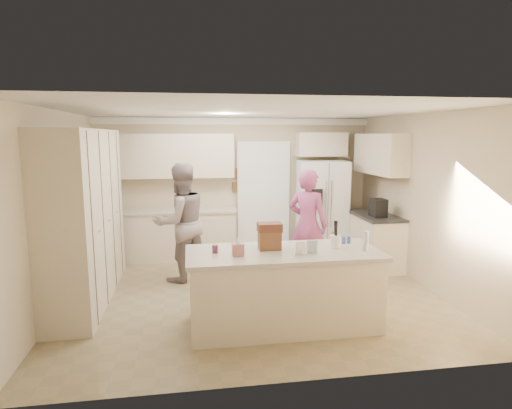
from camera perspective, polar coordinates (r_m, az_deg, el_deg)
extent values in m
cube|color=#8B7854|center=(6.35, -0.41, -11.83)|extent=(5.20, 4.60, 0.02)
cube|color=white|center=(5.94, -0.44, 12.50)|extent=(5.20, 4.60, 0.02)
cube|color=beige|center=(8.27, -2.81, 2.46)|extent=(5.20, 0.02, 2.60)
cube|color=beige|center=(3.78, 4.82, -5.63)|extent=(5.20, 0.02, 2.60)
cube|color=beige|center=(6.19, -25.09, -0.67)|extent=(0.02, 4.60, 2.60)
cube|color=beige|center=(6.89, 21.58, 0.47)|extent=(0.02, 4.60, 2.60)
cube|color=white|center=(8.17, -2.84, 11.01)|extent=(5.20, 0.08, 0.12)
cube|color=beige|center=(6.32, -21.81, -1.43)|extent=(0.60, 2.60, 2.35)
cube|color=beige|center=(8.07, -10.68, -4.06)|extent=(2.20, 0.60, 0.88)
cube|color=#BEB69F|center=(7.97, -10.78, -0.86)|extent=(2.24, 0.63, 0.04)
cube|color=beige|center=(8.00, -10.96, 6.39)|extent=(2.20, 0.35, 0.80)
cube|color=black|center=(8.35, 0.98, 0.80)|extent=(0.90, 0.06, 2.10)
cube|color=white|center=(8.32, 1.03, 0.77)|extent=(1.02, 0.03, 2.22)
cube|color=brown|center=(8.21, -2.65, 4.16)|extent=(0.15, 0.02, 0.20)
cube|color=brown|center=(8.24, -2.64, 2.29)|extent=(0.15, 0.02, 0.20)
cube|color=white|center=(8.17, 8.77, -0.56)|extent=(0.98, 0.80, 1.80)
cube|color=gray|center=(7.84, 9.55, -0.99)|extent=(0.02, 0.02, 1.78)
cube|color=black|center=(7.72, 8.07, 0.77)|extent=(0.22, 0.03, 0.35)
cylinder|color=silver|center=(7.78, 9.27, 0.06)|extent=(0.02, 0.02, 0.85)
cylinder|color=silver|center=(7.81, 9.96, 0.08)|extent=(0.02, 0.02, 0.85)
cube|color=beige|center=(8.38, 8.69, 7.93)|extent=(0.95, 0.35, 0.45)
cube|color=beige|center=(7.78, 15.50, -4.74)|extent=(0.60, 1.20, 0.88)
cube|color=#2D2B28|center=(7.68, 15.58, -1.41)|extent=(0.63, 1.24, 0.04)
cube|color=beige|center=(7.80, 16.21, 6.49)|extent=(0.35, 1.50, 0.70)
cube|color=black|center=(7.46, 15.99, -0.41)|extent=(0.22, 0.28, 0.30)
cube|color=beige|center=(5.21, 3.65, -11.34)|extent=(2.20, 0.90, 0.88)
cube|color=#BEB69F|center=(5.07, 3.70, -6.47)|extent=(2.28, 0.96, 0.05)
cylinder|color=white|center=(5.27, 10.53, -4.88)|extent=(0.13, 0.13, 0.15)
cube|color=tan|center=(4.86, -2.40, -5.98)|extent=(0.13, 0.13, 0.14)
cone|color=white|center=(4.83, -2.41, -4.72)|extent=(0.08, 0.08, 0.08)
cube|color=brown|center=(5.10, 1.82, -4.79)|extent=(0.26, 0.18, 0.22)
cube|color=#592D1E|center=(5.06, 1.83, -3.03)|extent=(0.28, 0.20, 0.10)
cylinder|color=#59263F|center=(4.99, -5.47, -5.91)|extent=(0.07, 0.07, 0.09)
cube|color=white|center=(4.89, 5.95, -5.81)|extent=(0.12, 0.06, 0.16)
cube|color=silver|center=(4.97, 7.48, -5.58)|extent=(0.12, 0.05, 0.16)
cylinder|color=silver|center=(5.18, 14.43, -4.73)|extent=(0.07, 0.07, 0.24)
cylinder|color=#415495|center=(5.49, 11.61, -4.67)|extent=(0.05, 0.05, 0.09)
cylinder|color=#415495|center=(5.51, 12.30, -4.63)|extent=(0.05, 0.05, 0.09)
imported|color=gray|center=(6.78, -9.98, -2.37)|extent=(1.12, 1.04, 1.85)
imported|color=#AA458F|center=(6.79, 6.89, -2.69)|extent=(0.76, 0.72, 1.76)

